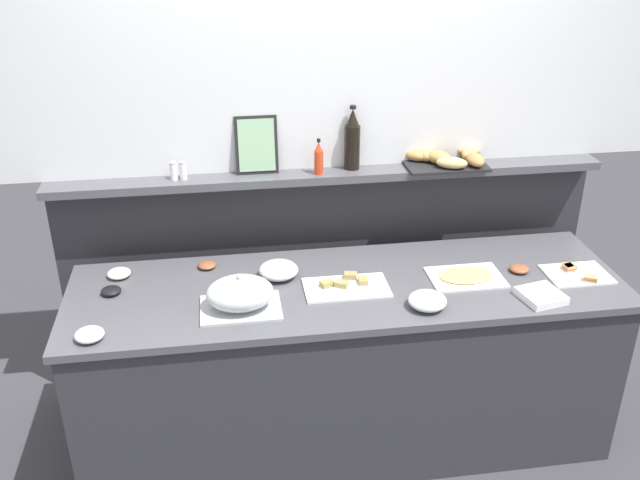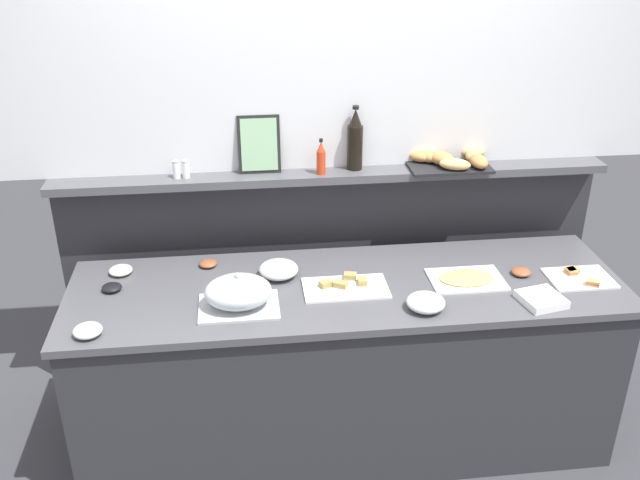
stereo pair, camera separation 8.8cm
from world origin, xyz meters
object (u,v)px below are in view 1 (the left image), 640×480
salt_shaker (174,171)px  bread_basket (449,158)px  glass_bowl_large (279,271)px  sandwich_platter_side (577,274)px  wine_bottle_dark (352,141)px  condiment_bowl_dark (207,265)px  napkin_stack (541,296)px  framed_picture (256,145)px  glass_bowl_small (427,301)px  glass_bowl_medium (90,335)px  hot_sauce_bottle (319,159)px  serving_cloche (240,294)px  sandwich_platter_front (346,286)px  condiment_bowl_red (119,273)px  pepper_shaker (183,171)px  condiment_bowl_teal (520,269)px  condiment_bowl_cream (111,291)px  cold_cuts_platter (466,277)px

salt_shaker → bread_basket: (1.35, 0.00, -0.01)m
glass_bowl_large → bread_basket: (0.89, 0.36, 0.37)m
sandwich_platter_side → wine_bottle_dark: 1.22m
condiment_bowl_dark → napkin_stack: bearing=-19.3°
framed_picture → glass_bowl_small: bearing=-49.0°
glass_bowl_medium → framed_picture: (0.73, 0.79, 0.48)m
hot_sauce_bottle → serving_cloche: bearing=-125.6°
sandwich_platter_front → hot_sauce_bottle: hot_sauce_bottle is taller
hot_sauce_bottle → bread_basket: (0.66, 0.03, -0.04)m
hot_sauce_bottle → glass_bowl_large: bearing=-125.3°
serving_cloche → hot_sauce_bottle: size_ratio=1.93×
sandwich_platter_side → sandwich_platter_front: bearing=177.7°
glass_bowl_small → condiment_bowl_red: (-1.32, 0.47, -0.01)m
condiment_bowl_red → napkin_stack: 1.89m
condiment_bowl_dark → bread_basket: size_ratio=0.20×
glass_bowl_small → wine_bottle_dark: 0.90m
salt_shaker → pepper_shaker: same height
condiment_bowl_teal → condiment_bowl_red: bearing=172.8°
condiment_bowl_red → bread_basket: bread_basket is taller
wine_bottle_dark → glass_bowl_medium: bearing=-147.0°
glass_bowl_medium → condiment_bowl_cream: 0.35m
napkin_stack → wine_bottle_dark: (-0.70, 0.75, 0.49)m
sandwich_platter_front → sandwich_platter_side: (1.07, -0.04, 0.00)m
condiment_bowl_red → condiment_bowl_teal: bearing=-7.2°
glass_bowl_medium → glass_bowl_small: 1.39m
bread_basket → framed_picture: (-0.95, 0.03, 0.10)m
wine_bottle_dark → hot_sauce_bottle: (-0.17, -0.05, -0.07)m
glass_bowl_medium → pepper_shaker: size_ratio=1.34×
wine_bottle_dark → bread_basket: bearing=-2.6°
condiment_bowl_red → hot_sauce_bottle: bearing=13.1°
condiment_bowl_cream → bread_basket: size_ratio=0.21×
condiment_bowl_cream → napkin_stack: 1.88m
framed_picture → condiment_bowl_cream: bearing=-147.6°
sandwich_platter_front → glass_bowl_small: size_ratio=2.29×
cold_cuts_platter → salt_shaker: (-1.30, 0.50, 0.40)m
serving_cloche → condiment_bowl_red: (-0.54, 0.37, -0.05)m
serving_cloche → glass_bowl_large: bearing=54.1°
glass_bowl_small → salt_shaker: (-1.05, 0.71, 0.38)m
glass_bowl_large → salt_shaker: size_ratio=2.08×
wine_bottle_dark → cold_cuts_platter: bearing=-50.0°
glass_bowl_large → glass_bowl_medium: 0.88m
sandwich_platter_side → salt_shaker: salt_shaker is taller
sandwich_platter_side → serving_cloche: (-1.55, -0.07, 0.06)m
glass_bowl_medium → pepper_shaker: bearing=63.2°
sandwich_platter_side → framed_picture: bearing=157.6°
condiment_bowl_dark → condiment_bowl_red: size_ratio=0.79×
condiment_bowl_red → salt_shaker: bearing=42.2°
glass_bowl_small → glass_bowl_medium: bearing=-178.5°
condiment_bowl_red → condiment_bowl_teal: 1.85m
glass_bowl_small → serving_cloche: bearing=172.6°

